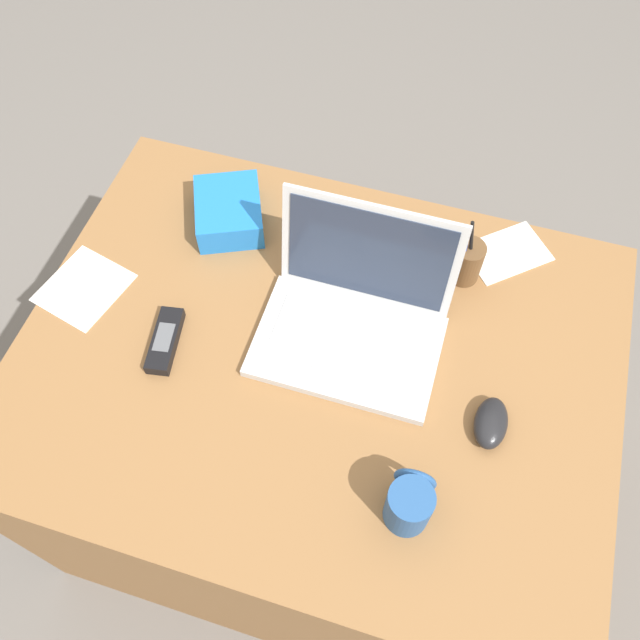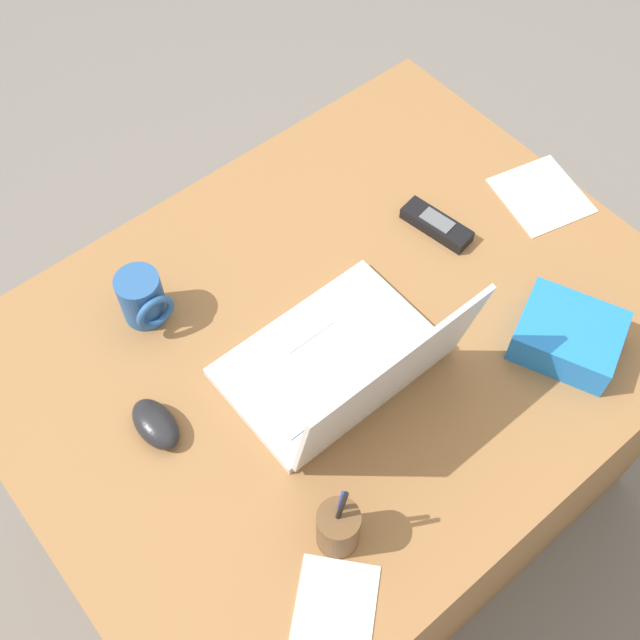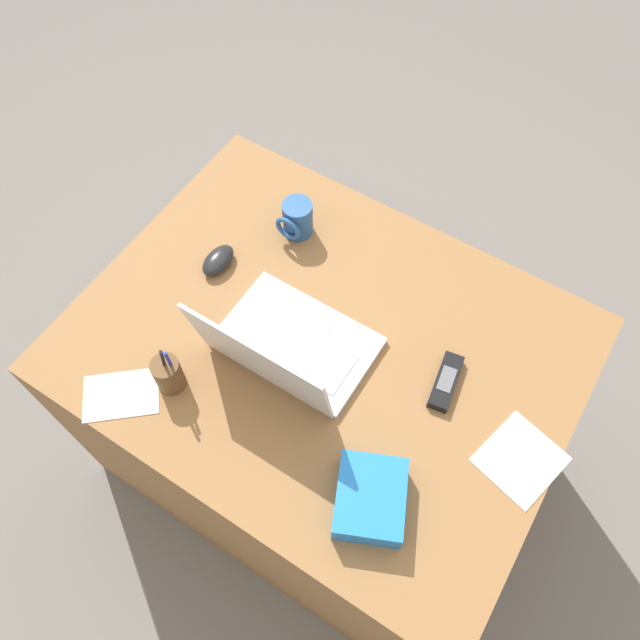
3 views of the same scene
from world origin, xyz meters
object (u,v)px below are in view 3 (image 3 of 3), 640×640
(pen_holder, at_px, (168,374))
(snack_bag, at_px, (370,499))
(computer_mouse, at_px, (218,260))
(cordless_phone, at_px, (446,382))
(coffee_mug_white, at_px, (297,219))
(laptop, at_px, (286,348))

(pen_holder, xyz_separation_m, snack_bag, (-0.50, -0.01, -0.01))
(computer_mouse, distance_m, cordless_phone, 0.61)
(cordless_phone, xyz_separation_m, pen_holder, (0.51, 0.32, 0.03))
(coffee_mug_white, height_order, cordless_phone, coffee_mug_white)
(computer_mouse, relative_size, snack_bag, 0.62)
(pen_holder, bearing_deg, laptop, -133.68)
(computer_mouse, distance_m, snack_bag, 0.67)
(coffee_mug_white, bearing_deg, cordless_phone, 160.60)
(laptop, distance_m, coffee_mug_white, 0.36)
(coffee_mug_white, bearing_deg, laptop, 119.59)
(cordless_phone, bearing_deg, computer_mouse, 0.96)
(computer_mouse, bearing_deg, laptop, 156.30)
(computer_mouse, bearing_deg, pen_holder, 108.69)
(laptop, bearing_deg, snack_bag, 150.60)
(snack_bag, bearing_deg, computer_mouse, -26.75)
(laptop, distance_m, cordless_phone, 0.36)
(computer_mouse, bearing_deg, snack_bag, 153.15)
(laptop, relative_size, cordless_phone, 2.44)
(laptop, distance_m, computer_mouse, 0.31)
(coffee_mug_white, xyz_separation_m, snack_bag, (-0.50, 0.49, -0.02))
(cordless_phone, relative_size, pen_holder, 0.86)
(laptop, xyz_separation_m, coffee_mug_white, (0.18, -0.31, -0.00))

